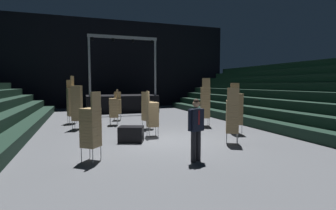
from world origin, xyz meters
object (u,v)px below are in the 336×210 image
object	(u,v)px
chair_stack_rear_left	(91,127)
chair_stack_rear_right	(236,108)
chair_stack_rear_centre	(114,107)
chair_stack_aisle_left	(152,114)
chair_stack_mid_right	(148,110)
man_with_tie	(196,126)
chair_stack_front_right	(77,103)
chair_stack_mid_centre	(205,102)
chair_stack_aisle_right	(72,102)
stage_riser	(121,102)
chair_stack_front_left	(232,116)
chair_stack_mid_left	(117,106)
equipment_road_case	(131,134)

from	to	relation	value
chair_stack_rear_left	chair_stack_rear_right	size ratio (longest dim) A/B	0.89
chair_stack_rear_centre	chair_stack_aisle_left	world-z (taller)	same
chair_stack_mid_right	chair_stack_rear_left	distance (m)	5.40
chair_stack_rear_centre	man_with_tie	bearing A→B (deg)	-168.85
chair_stack_front_right	chair_stack_aisle_left	bearing A→B (deg)	62.06
man_with_tie	chair_stack_aisle_left	world-z (taller)	chair_stack_aisle_left
chair_stack_mid_centre	chair_stack_aisle_right	size ratio (longest dim) A/B	1.04
stage_riser	man_with_tie	world-z (taller)	stage_riser
chair_stack_aisle_left	chair_stack_front_left	bearing A→B (deg)	47.70
chair_stack_front_left	chair_stack_rear_left	xyz separation A→B (m)	(-4.94, -0.52, -0.04)
chair_stack_mid_centre	chair_stack_aisle_right	world-z (taller)	chair_stack_mid_centre
chair_stack_rear_right	chair_stack_aisle_right	distance (m)	8.81
stage_riser	chair_stack_front_left	distance (m)	12.60
chair_stack_front_right	chair_stack_rear_right	xyz separation A→B (m)	(6.61, -3.52, -0.17)
chair_stack_mid_centre	chair_stack_rear_centre	size ratio (longest dim) A/B	1.32
chair_stack_mid_right	chair_stack_aisle_left	bearing A→B (deg)	-29.24
chair_stack_mid_left	man_with_tie	bearing A→B (deg)	109.87
chair_stack_mid_right	chair_stack_mid_centre	bearing A→B (deg)	67.19
chair_stack_front_left	chair_stack_aisle_right	bearing A→B (deg)	158.49
man_with_tie	chair_stack_front_right	world-z (taller)	chair_stack_front_right
chair_stack_mid_right	chair_stack_rear_right	xyz separation A→B (m)	(3.36, -2.46, 0.21)
chair_stack_front_left	chair_stack_mid_centre	xyz separation A→B (m)	(0.94, 3.98, 0.21)
stage_riser	man_with_tie	size ratio (longest dim) A/B	3.19
chair_stack_mid_right	chair_stack_mid_left	bearing A→B (deg)	174.97
chair_stack_front_left	equipment_road_case	size ratio (longest dim) A/B	2.28
chair_stack_mid_right	chair_stack_aisle_left	xyz separation A→B (m)	(-0.26, -1.83, 0.04)
chair_stack_mid_left	equipment_road_case	distance (m)	6.05
chair_stack_front_left	chair_stack_front_right	bearing A→B (deg)	166.25
stage_riser	chair_stack_aisle_right	xyz separation A→B (m)	(-3.54, -5.31, 0.48)
chair_stack_mid_centre	chair_stack_rear_right	distance (m)	2.39
stage_riser	chair_stack_mid_centre	world-z (taller)	stage_riser
chair_stack_front_right	chair_stack_mid_centre	size ratio (longest dim) A/B	1.03
chair_stack_mid_right	man_with_tie	bearing A→B (deg)	-21.34
chair_stack_mid_right	chair_stack_mid_centre	distance (m)	3.09
man_with_tie	equipment_road_case	size ratio (longest dim) A/B	1.97
chair_stack_aisle_left	chair_stack_aisle_right	size ratio (longest dim) A/B	0.79
chair_stack_mid_centre	chair_stack_mid_right	bearing A→B (deg)	-165.36
stage_riser	chair_stack_mid_centre	bearing A→B (deg)	-70.07
stage_riser	chair_stack_mid_right	world-z (taller)	stage_riser
chair_stack_front_right	man_with_tie	bearing A→B (deg)	41.82
stage_riser	chair_stack_aisle_left	size ratio (longest dim) A/B	3.00
chair_stack_rear_right	chair_stack_front_left	bearing A→B (deg)	61.18
chair_stack_rear_centre	chair_stack_aisle_right	distance (m)	2.52
chair_stack_rear_left	chair_stack_aisle_right	distance (m)	7.66
chair_stack_front_right	chair_stack_aisle_left	distance (m)	4.15
chair_stack_aisle_right	chair_stack_rear_right	bearing A→B (deg)	125.23
chair_stack_aisle_left	equipment_road_case	xyz separation A→B (m)	(-1.03, -0.75, -0.65)
stage_riser	chair_stack_mid_right	size ratio (longest dim) A/B	3.15
chair_stack_front_left	chair_stack_front_right	size ratio (longest dim) A/B	0.80
chair_stack_rear_right	chair_stack_mid_right	bearing A→B (deg)	-27.50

